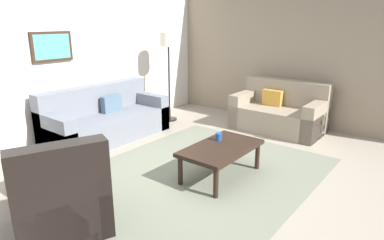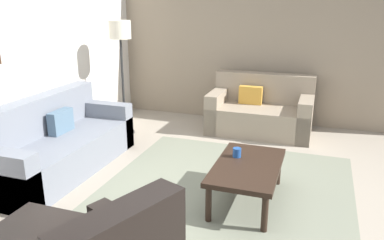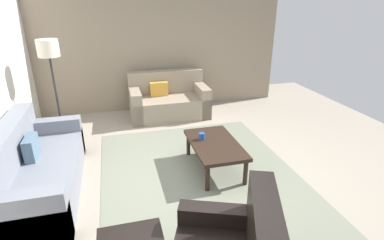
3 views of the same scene
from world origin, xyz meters
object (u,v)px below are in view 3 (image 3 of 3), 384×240
object	(u,v)px
couch_main	(32,173)
coffee_table	(215,146)
couch_loveseat	(168,101)
cup	(202,136)
lamp_standing	(50,59)

from	to	relation	value
couch_main	coffee_table	xyz separation A→B (m)	(-0.02, -2.37, 0.06)
couch_loveseat	cup	xyz separation A→B (m)	(-2.14, -0.09, 0.16)
couch_main	cup	xyz separation A→B (m)	(0.14, -2.22, 0.16)
coffee_table	couch_loveseat	bearing A→B (deg)	5.84
couch_loveseat	coffee_table	xyz separation A→B (m)	(-2.30, -0.23, 0.06)
coffee_table	cup	distance (m)	0.23
couch_main	coffee_table	world-z (taller)	couch_main
couch_main	coffee_table	size ratio (longest dim) A/B	1.89
couch_loveseat	lamp_standing	world-z (taller)	lamp_standing
couch_loveseat	cup	distance (m)	2.15
cup	lamp_standing	size ratio (longest dim) A/B	0.06
couch_main	couch_loveseat	xyz separation A→B (m)	(2.28, -2.13, 0.00)
coffee_table	lamp_standing	size ratio (longest dim) A/B	0.64
couch_main	couch_loveseat	size ratio (longest dim) A/B	1.34
cup	couch_loveseat	bearing A→B (deg)	2.39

